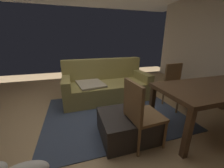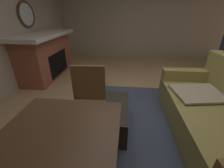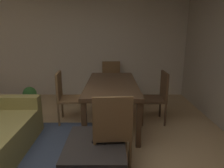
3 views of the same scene
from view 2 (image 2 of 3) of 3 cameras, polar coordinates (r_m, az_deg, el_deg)
name	(u,v)px [view 2 (image 2 of 3)]	position (r m, az deg, el deg)	size (l,w,h in m)	color
floor	(142,113)	(2.55, 11.58, -11.14)	(8.41, 8.41, 0.00)	tan
wall_left	(137,18)	(5.54, 9.86, 24.14)	(0.12, 5.79, 2.72)	#B7A893
area_rug	(153,129)	(2.28, 15.84, -16.71)	(2.60, 2.00, 0.01)	#3D475B
fireplace	(47,55)	(4.11, -24.19, 10.25)	(1.90, 0.76, 1.09)	#9E5642
round_wall_mirror	(27,14)	(4.15, -30.44, 22.41)	(0.57, 0.05, 0.57)	#4C331E
couch	(220,117)	(2.35, 36.60, -10.41)	(2.05, 0.97, 0.95)	#9E8E4C
ottoman_coffee_table	(104,116)	(2.14, -3.13, -12.38)	(0.81, 0.68, 0.38)	#2D2826
tv_remote	(101,104)	(2.04, -4.44, -7.68)	(0.05, 0.16, 0.02)	black
dining_chair_west	(88,98)	(1.93, -9.35, -5.46)	(0.47, 0.47, 0.93)	brown
small_dog	(97,80)	(3.32, -5.93, 1.76)	(0.50, 0.20, 0.27)	silver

